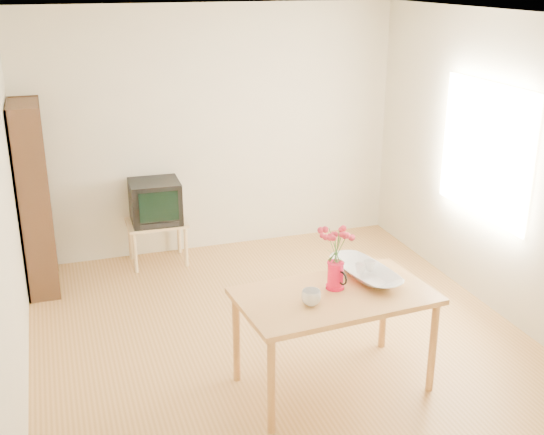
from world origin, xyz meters
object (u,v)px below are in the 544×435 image
object	(u,v)px
mug	(311,297)
television	(155,201)
bowl	(366,250)
pitcher	(335,276)
table	(335,304)

from	to	relation	value
mug	television	xyz separation A→B (m)	(-0.62, 2.77, -0.12)
bowl	mug	bearing A→B (deg)	-151.89
pitcher	bowl	distance (m)	0.33
pitcher	television	xyz separation A→B (m)	(-0.88, 2.58, -0.16)
television	table	bearing A→B (deg)	-70.70
bowl	table	bearing A→B (deg)	-149.66
table	pitcher	distance (m)	0.20
mug	pitcher	bearing A→B (deg)	-157.16
mug	television	bearing A→B (deg)	-90.37
pitcher	television	size ratio (longest dim) A/B	0.41
table	pitcher	world-z (taller)	pitcher
mug	table	bearing A→B (deg)	-168.30
pitcher	bowl	xyz separation A→B (m)	(0.29, 0.11, 0.12)
pitcher	mug	distance (m)	0.32
pitcher	table	bearing A→B (deg)	-128.82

